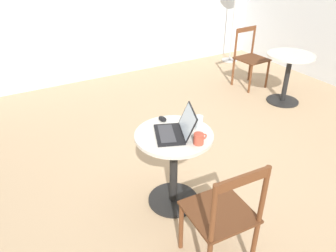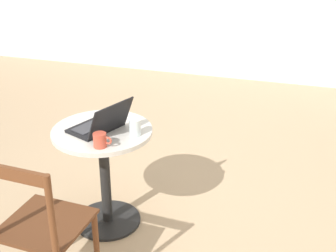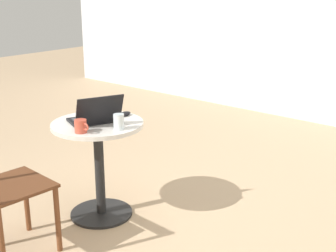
{
  "view_description": "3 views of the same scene",
  "coord_description": "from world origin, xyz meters",
  "px_view_note": "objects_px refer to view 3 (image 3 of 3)",
  "views": [
    {
      "loc": [
        -1.78,
        -2.14,
        2.15
      ],
      "look_at": [
        -0.38,
        0.27,
        0.55
      ],
      "focal_mm": 35.0,
      "sensor_mm": 36.0,
      "label": 1
    },
    {
      "loc": [
        0.65,
        -2.67,
        2.06
      ],
      "look_at": [
        -0.26,
        0.35,
        0.58
      ],
      "focal_mm": 50.0,
      "sensor_mm": 36.0,
      "label": 2
    },
    {
      "loc": [
        1.89,
        -2.29,
        1.72
      ],
      "look_at": [
        -0.23,
        0.25,
        0.68
      ],
      "focal_mm": 50.0,
      "sensor_mm": 36.0,
      "label": 3
    }
  ],
  "objects_px": {
    "chair_near_front": "(5,188)",
    "laptop": "(95,117)",
    "cafe_table_near": "(99,151)",
    "drinking_glass": "(119,122)",
    "mouse": "(125,114)",
    "mug": "(81,126)"
  },
  "relations": [
    {
      "from": "mouse",
      "to": "drinking_glass",
      "type": "distance_m",
      "value": 0.34
    },
    {
      "from": "cafe_table_near",
      "to": "mug",
      "type": "distance_m",
      "value": 0.36
    },
    {
      "from": "chair_near_front",
      "to": "mouse",
      "type": "relative_size",
      "value": 9.34
    },
    {
      "from": "cafe_table_near",
      "to": "mug",
      "type": "bearing_deg",
      "value": -67.69
    },
    {
      "from": "cafe_table_near",
      "to": "laptop",
      "type": "xyz_separation_m",
      "value": [
        -0.0,
        -0.02,
        0.27
      ]
    },
    {
      "from": "mug",
      "to": "chair_near_front",
      "type": "bearing_deg",
      "value": -105.23
    },
    {
      "from": "chair_near_front",
      "to": "drinking_glass",
      "type": "bearing_deg",
      "value": 68.55
    },
    {
      "from": "mug",
      "to": "laptop",
      "type": "bearing_deg",
      "value": 114.24
    },
    {
      "from": "cafe_table_near",
      "to": "chair_near_front",
      "type": "bearing_deg",
      "value": -93.69
    },
    {
      "from": "cafe_table_near",
      "to": "mouse",
      "type": "distance_m",
      "value": 0.35
    },
    {
      "from": "drinking_glass",
      "to": "mug",
      "type": "bearing_deg",
      "value": -124.53
    },
    {
      "from": "chair_near_front",
      "to": "laptop",
      "type": "xyz_separation_m",
      "value": [
        0.05,
        0.73,
        0.31
      ]
    },
    {
      "from": "chair_near_front",
      "to": "mouse",
      "type": "height_order",
      "value": "chair_near_front"
    },
    {
      "from": "laptop",
      "to": "drinking_glass",
      "type": "xyz_separation_m",
      "value": [
        0.24,
        0.0,
        0.01
      ]
    },
    {
      "from": "cafe_table_near",
      "to": "drinking_glass",
      "type": "relative_size",
      "value": 6.74
    },
    {
      "from": "cafe_table_near",
      "to": "drinking_glass",
      "type": "distance_m",
      "value": 0.37
    },
    {
      "from": "mouse",
      "to": "chair_near_front",
      "type": "bearing_deg",
      "value": -94.54
    },
    {
      "from": "cafe_table_near",
      "to": "mouse",
      "type": "xyz_separation_m",
      "value": [
        0.03,
        0.25,
        0.24
      ]
    },
    {
      "from": "cafe_table_near",
      "to": "chair_near_front",
      "type": "distance_m",
      "value": 0.75
    },
    {
      "from": "laptop",
      "to": "chair_near_front",
      "type": "bearing_deg",
      "value": -93.69
    },
    {
      "from": "chair_near_front",
      "to": "mug",
      "type": "height_order",
      "value": "chair_near_front"
    },
    {
      "from": "mug",
      "to": "drinking_glass",
      "type": "distance_m",
      "value": 0.26
    }
  ]
}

